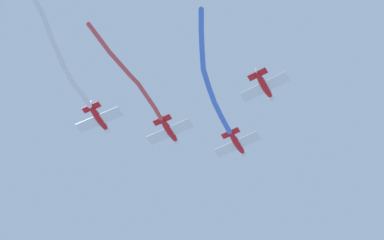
{
  "coord_description": "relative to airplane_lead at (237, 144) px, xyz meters",
  "views": [
    {
      "loc": [
        49.36,
        -25.39,
        6.67
      ],
      "look_at": [
        5.68,
        -7.53,
        76.43
      ],
      "focal_mm": 49.02,
      "sensor_mm": 36.0,
      "label": 1
    }
  ],
  "objects": [
    {
      "name": "smoke_trail_left_wing",
      "position": [
        5.48,
        -20.98,
        0.48
      ],
      "size": [
        11.38,
        15.97,
        2.11
      ],
      "color": "#DB4C4C"
    },
    {
      "name": "smoke_trail_slot",
      "position": [
        6.09,
        -33.11,
        1.86
      ],
      "size": [
        17.12,
        16.96,
        5.7
      ],
      "color": "white"
    },
    {
      "name": "smoke_trail_lead",
      "position": [
        9.75,
        -9.14,
        0.58
      ],
      "size": [
        17.93,
        13.02,
        2.54
      ],
      "color": "#4C75DB"
    },
    {
      "name": "airplane_slot",
      "position": [
        -3.71,
        -22.65,
        -0.3
      ],
      "size": [
        7.09,
        6.63,
        1.99
      ],
      "rotation": [
        0.0,
        0.0,
        2.3
      ],
      "color": "red"
    },
    {
      "name": "airplane_right_wing",
      "position": [
        11.45,
        -0.65,
        0.3
      ],
      "size": [
        7.36,
        6.42,
        1.99
      ],
      "rotation": [
        0.0,
        0.0,
        2.23
      ],
      "color": "red"
    },
    {
      "name": "airplane_lead",
      "position": [
        0.0,
        0.0,
        0.0
      ],
      "size": [
        7.31,
        6.45,
        1.99
      ],
      "rotation": [
        0.0,
        0.0,
        2.24
      ],
      "color": "red"
    },
    {
      "name": "airplane_left_wing",
      "position": [
        -1.85,
        -11.32,
        0.0
      ],
      "size": [
        7.21,
        6.5,
        1.99
      ],
      "rotation": [
        0.0,
        0.0,
        2.27
      ],
      "color": "red"
    }
  ]
}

